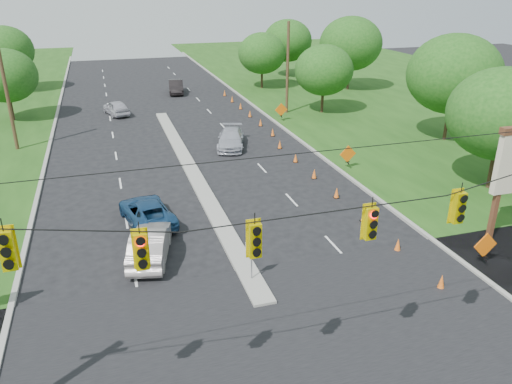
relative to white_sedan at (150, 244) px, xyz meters
name	(u,v)px	position (x,y,z in m)	size (l,w,h in m)	color
ground	(302,373)	(4.10, -9.47, -0.78)	(160.00, 160.00, 0.00)	black
cross_street	(302,373)	(4.10, -9.47, -0.78)	(160.00, 14.00, 0.02)	black
curb_left	(50,147)	(-6.00, 20.53, -0.78)	(0.25, 110.00, 0.16)	gray
curb_right	(281,127)	(14.20, 20.53, -0.78)	(0.25, 110.00, 0.16)	gray
median	(191,171)	(4.10, 11.53, -0.78)	(1.00, 34.00, 0.18)	gray
median_sign	(252,253)	(4.10, -3.47, 0.68)	(0.55, 0.06, 2.05)	gray
signal_span	(319,264)	(4.05, -10.47, 4.19)	(25.60, 0.32, 9.00)	#422D1C
utility_pole_far_left	(7,94)	(-8.40, 20.53, 3.72)	(0.28, 0.28, 9.00)	#422D1C
utility_pole_far_right	(288,69)	(16.60, 25.53, 3.72)	(0.28, 0.28, 9.00)	#422D1C
cone_0	(441,282)	(11.90, -6.47, -0.43)	(0.32, 0.32, 0.70)	orange
cone_1	(398,245)	(11.90, -2.97, -0.43)	(0.32, 0.32, 0.70)	orange
cone_2	(364,216)	(11.90, 0.53, -0.43)	(0.32, 0.32, 0.70)	orange
cone_3	(337,193)	(11.90, 4.03, -0.43)	(0.32, 0.32, 0.70)	orange
cone_4	(314,174)	(11.90, 7.53, -0.43)	(0.32, 0.32, 0.70)	orange
cone_5	(296,158)	(11.90, 11.03, -0.43)	(0.32, 0.32, 0.70)	orange
cone_6	(280,144)	(11.90, 14.53, -0.43)	(0.32, 0.32, 0.70)	orange
cone_7	(273,132)	(12.50, 18.03, -0.43)	(0.32, 0.32, 0.70)	orange
cone_8	(261,122)	(12.50, 21.53, -0.43)	(0.32, 0.32, 0.70)	orange
cone_9	(250,114)	(12.50, 25.03, -0.43)	(0.32, 0.32, 0.70)	orange
cone_10	(240,106)	(12.50, 28.53, -0.43)	(0.32, 0.32, 0.70)	orange
cone_11	(232,99)	(12.50, 32.03, -0.43)	(0.32, 0.32, 0.70)	orange
cone_12	(225,93)	(12.50, 35.53, -0.43)	(0.32, 0.32, 0.70)	orange
work_sign_0	(485,246)	(14.90, -5.47, 0.31)	(1.27, 0.58, 1.37)	black
work_sign_1	(348,155)	(14.90, 8.53, 0.31)	(1.27, 0.58, 1.37)	black
work_sign_2	(281,110)	(14.90, 22.53, 0.31)	(1.27, 0.58, 1.37)	black
tree_5	(5,76)	(-9.90, 30.53, 3.56)	(5.88, 5.88, 6.86)	black
tree_6	(4,50)	(-11.90, 45.53, 4.18)	(6.72, 6.72, 7.84)	black
tree_7	(502,114)	(22.10, 2.53, 4.18)	(6.72, 6.72, 7.84)	black
tree_8	(454,74)	(26.10, 12.53, 4.80)	(7.56, 7.56, 8.82)	black
tree_9	(324,70)	(20.10, 24.53, 3.56)	(5.88, 5.88, 6.86)	black
tree_10	(351,44)	(28.10, 34.53, 4.80)	(7.56, 7.56, 8.82)	black
tree_11	(288,41)	(24.10, 45.53, 4.18)	(6.72, 6.72, 7.84)	black
tree_12	(262,53)	(18.10, 38.53, 3.56)	(5.88, 5.88, 6.86)	black
white_sedan	(150,244)	(0.00, 0.00, 0.00)	(1.65, 4.73, 1.56)	#B4A9A6
blue_pickup	(147,212)	(0.24, 3.96, -0.08)	(2.31, 5.01, 1.39)	navy
silver_car_far	(231,139)	(8.20, 16.02, -0.06)	(2.03, 4.99, 1.45)	#AAACB8
silver_car_oncoming	(116,108)	(-0.18, 29.92, -0.05)	(1.73, 4.30, 1.46)	#AEACB7
dark_car_receding	(176,87)	(7.26, 38.71, 0.00)	(1.66, 4.76, 1.57)	black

